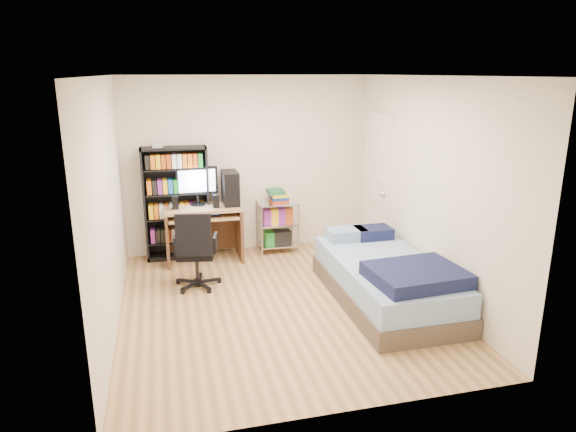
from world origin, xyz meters
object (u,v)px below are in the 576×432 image
object	(u,v)px
media_shelf	(176,202)
computer_desk	(210,210)
bed	(387,279)
office_chair	(196,264)

from	to	relation	value
media_shelf	computer_desk	size ratio (longest dim) A/B	1.25
computer_desk	bed	xyz separation A→B (m)	(1.79, -1.90, -0.43)
office_chair	media_shelf	bearing A→B (deg)	108.80
media_shelf	bed	size ratio (longest dim) A/B	0.75
media_shelf	bed	xyz separation A→B (m)	(2.23, -2.06, -0.53)
computer_desk	bed	world-z (taller)	computer_desk
bed	office_chair	bearing A→B (deg)	156.04
bed	media_shelf	bearing A→B (deg)	137.23
media_shelf	computer_desk	world-z (taller)	media_shelf
media_shelf	office_chair	xyz separation A→B (m)	(0.17, -1.15, -0.50)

